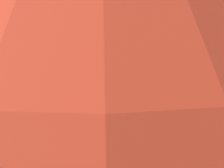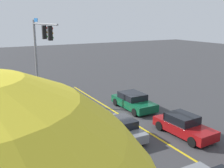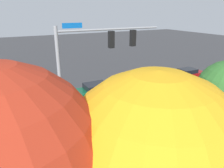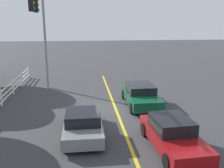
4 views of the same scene
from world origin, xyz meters
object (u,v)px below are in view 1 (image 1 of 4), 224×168
(car_0, at_px, (162,126))
(car_4, at_px, (206,109))
(tree_2, at_px, (103,146))
(car_1, at_px, (121,97))

(car_0, xyz_separation_m, car_4, (-1.77, -3.84, 0.04))
(car_0, height_order, tree_2, tree_2)
(car_4, bearing_deg, tree_2, -92.10)
(car_4, distance_m, tree_2, 14.23)
(car_4, xyz_separation_m, tree_2, (-0.24, 13.71, 3.81))
(car_1, relative_size, car_4, 1.02)
(car_0, bearing_deg, car_4, -114.69)
(car_0, height_order, car_4, car_4)
(car_0, bearing_deg, tree_2, 101.53)
(car_4, relative_size, tree_2, 0.67)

